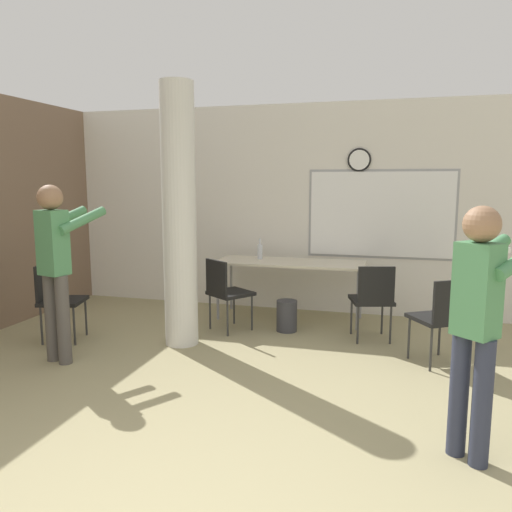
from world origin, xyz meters
TOP-DOWN VIEW (x-y plane):
  - wall_back at (0.02, 5.06)m, footprint 8.00×0.15m
  - support_pillar at (-1.11, 3.20)m, footprint 0.36×0.36m
  - folding_table at (-0.17, 4.50)m, footprint 1.89×0.67m
  - bottle_on_table at (-0.59, 4.58)m, footprint 0.07×0.07m
  - waste_bin at (-0.09, 3.96)m, footprint 0.25×0.25m
  - chair_mid_room at (1.58, 3.25)m, footprint 0.61×0.61m
  - chair_table_right at (0.91, 3.85)m, footprint 0.54×0.54m
  - chair_table_left at (-0.79, 3.77)m, footprint 0.61×0.61m
  - chair_by_left_wall at (-2.51, 2.94)m, footprint 0.54×0.54m
  - person_playing_side at (1.62, 1.56)m, footprint 0.61×0.65m
  - person_watching_back at (-2.05, 2.38)m, footprint 0.50×0.69m

SIDE VIEW (x-z plane):
  - waste_bin at x=-0.09m, z-range 0.00..0.37m
  - chair_mid_room at x=1.58m, z-range 0.08..0.95m
  - chair_table_right at x=0.91m, z-range 0.08..0.95m
  - chair_table_left at x=-0.79m, z-range 0.08..0.95m
  - chair_by_left_wall at x=-2.51m, z-range 0.08..0.95m
  - folding_table at x=-0.17m, z-range 0.33..1.09m
  - bottle_on_table at x=-0.59m, z-range 0.73..1.00m
  - person_playing_side at x=1.62m, z-range 0.14..1.78m
  - person_watching_back at x=-2.05m, z-range 0.15..1.90m
  - wall_back at x=0.02m, z-range 0.00..2.80m
  - support_pillar at x=-1.11m, z-range 0.00..2.80m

